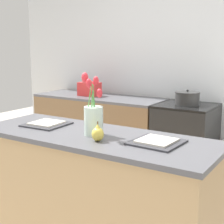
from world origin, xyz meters
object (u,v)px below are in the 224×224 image
at_px(pear_figurine, 98,133).
at_px(stove_range, 185,145).
at_px(flower_vase, 93,116).
at_px(plate_setting_right, 157,142).
at_px(cooking_pot, 187,98).
at_px(toaster, 89,89).
at_px(plate_setting_left, 47,124).

bearing_deg(pear_figurine, stove_range, 90.98).
height_order(flower_vase, plate_setting_right, flower_vase).
relative_size(plate_setting_right, cooking_pot, 1.20).
bearing_deg(toaster, plate_setting_left, -65.28).
distance_m(flower_vase, pear_figurine, 0.18).
relative_size(flower_vase, pear_figurine, 3.31).
xyz_separation_m(plate_setting_left, toaster, (-0.71, 1.54, 0.07)).
distance_m(stove_range, plate_setting_left, 1.73).
relative_size(pear_figurine, plate_setting_left, 0.41).
bearing_deg(plate_setting_left, plate_setting_right, 0.00).
relative_size(stove_range, cooking_pot, 3.42).
xyz_separation_m(flower_vase, toaster, (-1.20, 1.59, -0.06)).
bearing_deg(flower_vase, toaster, 127.04).
bearing_deg(flower_vase, plate_setting_right, 5.95).
relative_size(flower_vase, plate_setting_right, 1.37).
bearing_deg(plate_setting_right, cooking_pot, 103.47).
distance_m(stove_range, plate_setting_right, 1.68).
height_order(pear_figurine, cooking_pot, cooking_pot).
bearing_deg(plate_setting_right, pear_figurine, -154.95).
bearing_deg(pear_figurine, cooking_pot, 90.73).
height_order(flower_vase, cooking_pot, flower_vase).
distance_m(flower_vase, cooking_pot, 1.60).
distance_m(flower_vase, plate_setting_left, 0.51).
bearing_deg(cooking_pot, pear_figurine, -89.27).
height_order(plate_setting_right, cooking_pot, cooking_pot).
xyz_separation_m(pear_figurine, plate_setting_right, (0.35, 0.16, -0.04)).
height_order(pear_figurine, toaster, toaster).
distance_m(pear_figurine, cooking_pot, 1.71).
bearing_deg(pear_figurine, plate_setting_left, 164.99).
bearing_deg(pear_figurine, flower_vase, 135.51).
bearing_deg(flower_vase, pear_figurine, -44.49).
relative_size(flower_vase, plate_setting_left, 1.37).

